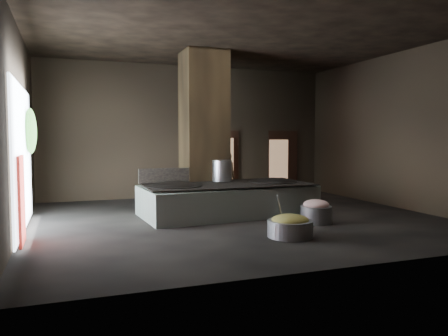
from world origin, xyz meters
name	(u,v)px	position (x,y,z in m)	size (l,w,h in m)	color
floor	(238,220)	(0.00, 0.00, -0.05)	(10.00, 9.00, 0.10)	black
ceiling	(238,36)	(0.00, 0.00, 4.55)	(10.00, 9.00, 0.10)	black
back_wall	(189,132)	(0.00, 4.55, 2.25)	(10.00, 0.10, 4.50)	black
front_wall	(349,124)	(0.00, -4.55, 2.25)	(10.00, 0.10, 4.50)	black
left_wall	(15,128)	(-5.05, 0.00, 2.25)	(0.10, 9.00, 4.50)	black
right_wall	(400,130)	(5.05, 0.00, 2.25)	(0.10, 9.00, 4.50)	black
pillar	(204,130)	(-0.30, 1.90, 2.25)	(1.20, 1.20, 4.50)	black
hearth_platform	(227,200)	(-0.07, 0.57, 0.39)	(4.44, 2.12, 0.77)	silver
platform_cap	(227,184)	(-0.07, 0.57, 0.82)	(4.34, 2.08, 0.03)	black
wok_left	(174,189)	(-1.52, 0.52, 0.75)	(1.40, 1.40, 0.39)	black
wok_left_rim	(174,186)	(-1.52, 0.52, 0.82)	(1.43, 1.43, 0.05)	black
wok_right	(272,184)	(1.28, 0.62, 0.75)	(1.30, 1.30, 0.37)	black
wok_right_rim	(273,182)	(1.28, 0.62, 0.82)	(1.33, 1.33, 0.05)	black
stock_pot	(222,171)	(-0.02, 1.12, 1.13)	(0.54, 0.54, 0.58)	#A4A6AC
splash_guard	(167,175)	(-1.52, 1.32, 1.03)	(1.54, 0.06, 0.39)	black
cook	(226,178)	(0.59, 2.42, 0.81)	(0.59, 0.38, 1.61)	#866044
veg_basin	(290,229)	(0.24, -2.30, 0.17)	(0.93, 0.93, 0.34)	gray
veg_fill	(290,220)	(0.24, -2.30, 0.35)	(0.77, 0.77, 0.24)	olive
ladle	(280,210)	(0.09, -2.15, 0.55)	(0.03, 0.03, 0.74)	#A4A6AC
meat_basin	(316,215)	(1.52, -1.23, 0.20)	(0.74, 0.74, 0.41)	gray
meat_fill	(316,204)	(1.52, -1.23, 0.45)	(0.62, 0.62, 0.24)	#D57F81
doorway_near	(223,164)	(1.20, 4.45, 1.10)	(1.18, 0.08, 2.38)	black
doorway_near_glow	(222,166)	(1.14, 4.30, 1.05)	(0.82, 0.04, 1.95)	#8C6647
doorway_far	(283,163)	(3.60, 4.45, 1.10)	(1.18, 0.08, 2.38)	black
doorway_far_glow	(279,164)	(3.40, 4.40, 1.05)	(0.77, 0.04, 1.83)	#8C6647
left_opening	(22,158)	(-4.95, 0.20, 1.60)	(0.04, 4.20, 3.10)	white
pavilion_sliver	(21,200)	(-4.88, -1.10, 0.85)	(0.05, 0.90, 1.70)	maroon
tree_silhouette	(30,131)	(-4.85, 1.30, 2.20)	(0.28, 1.10, 1.10)	#194714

